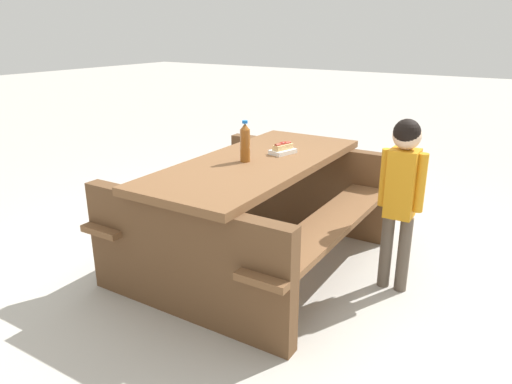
% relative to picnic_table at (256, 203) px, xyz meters
% --- Properties ---
extents(ground_plane, '(30.00, 30.00, 0.00)m').
position_rel_picnic_table_xyz_m(ground_plane, '(0.00, 0.00, -0.44)').
color(ground_plane, '#B7B2A8').
rests_on(ground_plane, ground).
extents(picnic_table, '(1.83, 1.44, 0.75)m').
position_rel_picnic_table_xyz_m(picnic_table, '(0.00, 0.00, 0.00)').
color(picnic_table, brown).
rests_on(picnic_table, ground).
extents(soda_bottle, '(0.06, 0.06, 0.27)m').
position_rel_picnic_table_xyz_m(soda_bottle, '(-0.07, 0.04, 0.43)').
color(soda_bottle, brown).
rests_on(soda_bottle, picnic_table).
extents(hotdog_tray, '(0.20, 0.15, 0.08)m').
position_rel_picnic_table_xyz_m(hotdog_tray, '(0.24, -0.06, 0.34)').
color(hotdog_tray, white).
rests_on(hotdog_tray, picnic_table).
extents(child_in_coat, '(0.17, 0.27, 1.09)m').
position_rel_picnic_table_xyz_m(child_in_coat, '(0.17, -0.93, 0.25)').
color(child_in_coat, brown).
rests_on(child_in_coat, ground).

